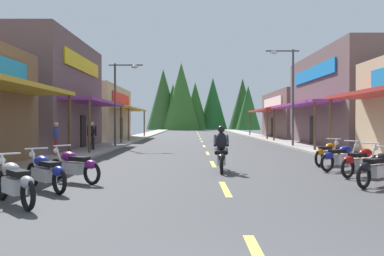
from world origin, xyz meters
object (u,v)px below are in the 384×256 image
Objects in this scene: rider_cruising_lead at (221,153)px; pedestrian_strolling at (92,134)px; motorcycle_parked_right_2 at (378,168)px; pedestrian_waiting at (56,137)px; motorcycle_parked_left_1 at (46,171)px; motorcycle_parked_left_0 at (15,181)px; motorcycle_parked_right_3 at (361,161)px; motorcycle_parked_right_4 at (341,157)px; motorcycle_parked_left_2 at (74,165)px; streetlamp_left at (121,92)px; motorcycle_parked_right_5 at (328,153)px; streetlamp_right at (288,84)px.

rider_cruising_lead is 1.26× the size of pedestrian_strolling.
motorcycle_parked_right_2 is 1.03× the size of pedestrian_waiting.
pedestrian_strolling is at bearing -35.07° from motorcycle_parked_left_1.
pedestrian_strolling is at bearing -104.02° from pedestrian_waiting.
pedestrian_waiting is at bearing -27.44° from motorcycle_parked_left_0.
motorcycle_parked_right_3 is at bearing -117.31° from motorcycle_parked_left_1.
pedestrian_strolling reaches higher than pedestrian_waiting.
motorcycle_parked_left_0 is at bearing 143.81° from rider_cruising_lead.
motorcycle_parked_right_3 is 1.55m from motorcycle_parked_right_4.
pedestrian_waiting reaches higher than motorcycle_parked_left_2.
motorcycle_parked_left_1 is at bearing 160.72° from motorcycle_parked_right_3.
pedestrian_waiting reaches higher than motorcycle_parked_left_1.
motorcycle_parked_left_1 is at bearing 133.32° from rider_cruising_lead.
motorcycle_parked_left_0 is at bearing -86.75° from streetlamp_left.
pedestrian_strolling is (-6.66, 9.29, 0.34)m from rider_cruising_lead.
pedestrian_strolling is (-10.87, 8.95, 0.50)m from motorcycle_parked_right_4.
streetlamp_left is at bearing -49.98° from motorcycle_parked_left_2.
motorcycle_parked_left_2 is at bearing 152.50° from motorcycle_parked_right_3.
motorcycle_parked_right_2 is 0.81× the size of rider_cruising_lead.
motorcycle_parked_right_5 is at bearing -60.77° from rider_cruising_lead.
pedestrian_strolling is (-10.98, 7.18, 0.50)m from motorcycle_parked_right_5.
motorcycle_parked_left_0 is (-8.80, -5.95, 0.00)m from motorcycle_parked_right_4.
rider_cruising_lead is at bearing -111.93° from streetlamp_right.
pedestrian_waiting reaches higher than motorcycle_parked_right_3.
motorcycle_parked_right_2 is at bearing -149.35° from motorcycle_parked_left_2.
streetlamp_right is 3.03× the size of rider_cruising_lead.
motorcycle_parked_right_5 and motorcycle_parked_left_0 have the same top height.
streetlamp_right is at bearing -74.08° from motorcycle_parked_left_1.
streetlamp_left reaches higher than motorcycle_parked_right_5.
motorcycle_parked_right_5 is 4.81m from rider_cruising_lead.
motorcycle_parked_right_3 is 1.06× the size of pedestrian_waiting.
pedestrian_waiting is (-11.76, 6.91, 0.49)m from motorcycle_parked_right_3.
motorcycle_parked_right_3 is 13.66m from pedestrian_waiting.
motorcycle_parked_left_1 is (1.06, -16.80, -3.17)m from streetlamp_left.
pedestrian_strolling reaches higher than motorcycle_parked_right_5.
streetlamp_right is 3.84× the size of pedestrian_waiting.
streetlamp_right is at bearing 2.17° from streetlamp_left.
streetlamp_right reaches higher than motorcycle_parked_right_3.
motorcycle_parked_right_5 is at bearing -47.35° from streetlamp_left.
motorcycle_parked_right_2 is 8.87m from motorcycle_parked_left_0.
motorcycle_parked_right_2 is 5.24m from motorcycle_parked_right_5.
motorcycle_parked_left_0 is at bearing 19.85° from pedestrian_strolling.
motorcycle_parked_left_2 is (0.31, 1.38, 0.00)m from motorcycle_parked_left_1.
motorcycle_parked_left_0 is 0.78× the size of rider_cruising_lead.
motorcycle_parked_right_4 is 1.11× the size of pedestrian_waiting.
motorcycle_parked_right_2 is 3.46m from motorcycle_parked_right_4.
streetlamp_right reaches higher than rider_cruising_lead.
pedestrian_waiting reaches higher than motorcycle_parked_right_2.
rider_cruising_lead reaches higher than motorcycle_parked_left_0.
motorcycle_parked_left_1 is 0.75× the size of rider_cruising_lead.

